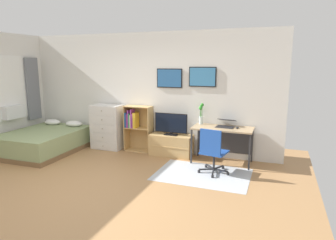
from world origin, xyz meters
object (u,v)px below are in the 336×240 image
(bed, at_px, (45,141))
(dresser, at_px, (107,127))
(television, at_px, (171,124))
(office_chair, at_px, (212,150))
(computer_mouse, at_px, (237,128))
(desk, at_px, (223,133))
(bookshelf, at_px, (136,125))
(laptop, at_px, (226,124))
(bamboo_vase, at_px, (201,114))
(tv_stand, at_px, (171,145))

(bed, bearing_deg, dresser, 29.32)
(television, xyz_separation_m, office_chair, (1.09, -0.78, -0.25))
(dresser, relative_size, computer_mouse, 10.12)
(desk, bearing_deg, bookshelf, 177.88)
(bed, relative_size, dresser, 1.85)
(laptop, distance_m, bamboo_vase, 0.57)
(dresser, relative_size, bookshelf, 1.00)
(television, distance_m, office_chair, 1.37)
(bed, bearing_deg, bookshelf, 20.72)
(dresser, bearing_deg, television, -0.26)
(tv_stand, distance_m, television, 0.47)
(laptop, height_order, computer_mouse, laptop)
(dresser, height_order, bamboo_vase, bamboo_vase)
(bed, xyz_separation_m, television, (2.85, 0.73, 0.46))
(office_chair, distance_m, computer_mouse, 0.84)
(laptop, height_order, bamboo_vase, bamboo_vase)
(bookshelf, xyz_separation_m, office_chair, (1.97, -0.86, -0.15))
(desk, bearing_deg, tv_stand, 178.99)
(dresser, height_order, office_chair, dresser)
(bookshelf, xyz_separation_m, desk, (2.02, -0.07, 0.00))
(dresser, xyz_separation_m, tv_stand, (1.62, 0.01, -0.29))
(laptop, relative_size, bamboo_vase, 0.93)
(bed, relative_size, bamboo_vase, 4.35)
(bookshelf, bearing_deg, desk, -2.12)
(dresser, distance_m, bookshelf, 0.74)
(desk, relative_size, bamboo_vase, 2.69)
(bookshelf, distance_m, bamboo_vase, 1.56)
(bed, xyz_separation_m, office_chair, (3.94, -0.05, 0.21))
(office_chair, height_order, bamboo_vase, bamboo_vase)
(dresser, relative_size, desk, 0.87)
(computer_mouse, bearing_deg, bed, -171.11)
(desk, bearing_deg, television, -179.89)
(bookshelf, distance_m, tv_stand, 0.96)
(bookshelf, bearing_deg, computer_mouse, -3.51)
(dresser, xyz_separation_m, desk, (2.76, -0.01, 0.08))
(office_chair, distance_m, bamboo_vase, 1.11)
(bed, xyz_separation_m, desk, (3.99, 0.74, 0.36))
(tv_stand, height_order, computer_mouse, computer_mouse)
(bed, bearing_deg, television, 12.78)
(television, distance_m, desk, 1.15)
(computer_mouse, distance_m, bamboo_vase, 0.83)
(bed, xyz_separation_m, bookshelf, (1.97, 0.81, 0.36))
(bamboo_vase, bearing_deg, television, -170.44)
(dresser, distance_m, bamboo_vase, 2.30)
(bookshelf, height_order, computer_mouse, bookshelf)
(dresser, xyz_separation_m, bamboo_vase, (2.26, 0.10, 0.42))
(dresser, bearing_deg, tv_stand, 0.53)
(office_chair, bearing_deg, bed, -170.59)
(bamboo_vase, bearing_deg, laptop, -7.69)
(computer_mouse, relative_size, bamboo_vase, 0.23)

